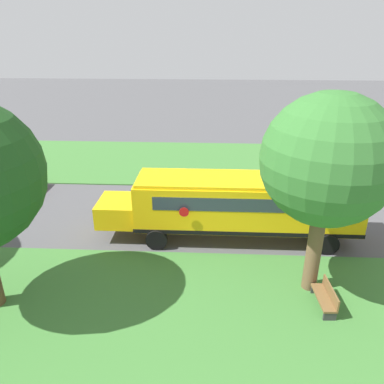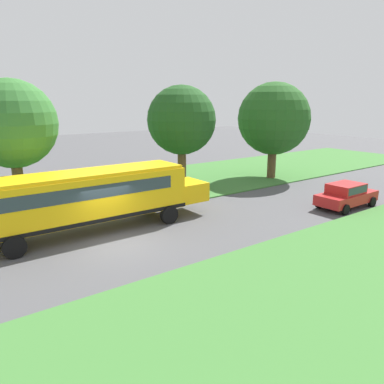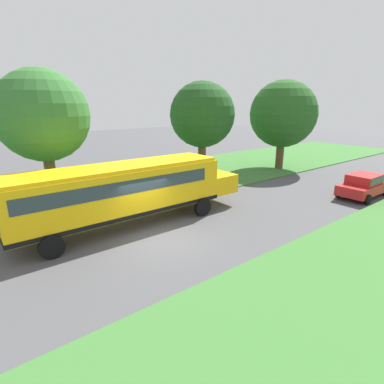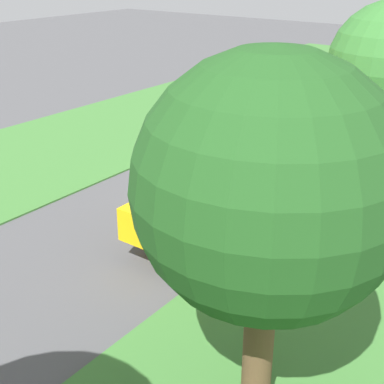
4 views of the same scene
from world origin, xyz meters
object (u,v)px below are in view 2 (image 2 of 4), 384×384
school_bus (90,195)px  park_bench (11,210)px  oak_tree_roadside_mid (180,121)px  oak_tree_far_end (273,119)px  oak_tree_beside_bus (9,124)px  car_red_nearest (346,194)px

school_bus → park_bench: size_ratio=7.65×
oak_tree_roadside_mid → park_bench: 13.07m
oak_tree_far_end → oak_tree_roadside_mid: bearing=-100.7°
oak_tree_beside_bus → oak_tree_roadside_mid: (-1.59, 11.99, -0.30)m
oak_tree_roadside_mid → oak_tree_beside_bus: bearing=-82.4°
oak_tree_far_end → oak_tree_beside_bus: bearing=-90.0°
oak_tree_far_end → park_bench: size_ratio=5.02×
school_bus → oak_tree_roadside_mid: (-5.52, 9.35, 3.19)m
car_red_nearest → oak_tree_roadside_mid: 12.65m
school_bus → oak_tree_beside_bus: size_ratio=1.60×
car_red_nearest → school_bus: bearing=-109.4°
oak_tree_far_end → park_bench: (-1.02, -20.62, -4.64)m
oak_tree_beside_bus → school_bus: bearing=33.9°
car_red_nearest → oak_tree_far_end: (-9.10, 3.12, 4.24)m
car_red_nearest → oak_tree_beside_bus: oak_tree_beside_bus is taller
oak_tree_beside_bus → oak_tree_roadside_mid: oak_tree_roadside_mid is taller
car_red_nearest → park_bench: car_red_nearest is taller
park_bench → oak_tree_far_end: bearing=87.2°
car_red_nearest → oak_tree_far_end: oak_tree_far_end is taller
car_red_nearest → park_bench: 20.22m
car_red_nearest → oak_tree_beside_bus: 20.04m
oak_tree_roadside_mid → park_bench: (0.56, -12.21, -4.64)m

